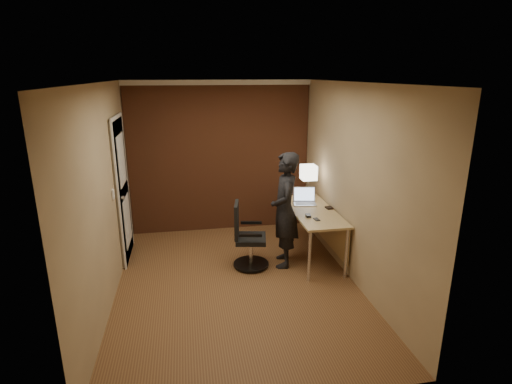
% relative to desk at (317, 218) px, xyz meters
% --- Properties ---
extents(room, '(4.00, 4.00, 4.00)m').
position_rel_desk_xyz_m(room, '(-1.53, 0.95, 0.77)').
color(room, brown).
rests_on(room, ground).
extents(desk, '(0.60, 1.50, 0.73)m').
position_rel_desk_xyz_m(desk, '(0.00, 0.00, 0.00)').
color(desk, '#D8BA7C').
rests_on(desk, ground).
extents(desk_lamp, '(0.22, 0.22, 0.54)m').
position_rel_desk_xyz_m(desk_lamp, '(0.00, 0.50, 0.55)').
color(desk_lamp, silver).
rests_on(desk_lamp, desk).
extents(laptop, '(0.37, 0.31, 0.23)m').
position_rel_desk_xyz_m(laptop, '(-0.10, 0.31, 0.19)').
color(laptop, silver).
rests_on(laptop, desk).
extents(mouse, '(0.07, 0.11, 0.03)m').
position_rel_desk_xyz_m(mouse, '(-0.22, -0.27, 0.14)').
color(mouse, black).
rests_on(mouse, desk).
extents(phone, '(0.07, 0.12, 0.01)m').
position_rel_desk_xyz_m(phone, '(-0.15, -0.40, 0.13)').
color(phone, black).
rests_on(phone, desk).
extents(wallet, '(0.10, 0.12, 0.02)m').
position_rel_desk_xyz_m(wallet, '(0.18, 0.01, 0.14)').
color(wallet, black).
rests_on(wallet, desk).
extents(office_chair, '(0.49, 0.55, 0.91)m').
position_rel_desk_xyz_m(office_chair, '(-1.05, -0.14, -0.20)').
color(office_chair, black).
rests_on(office_chair, ground).
extents(person, '(0.48, 0.65, 1.60)m').
position_rel_desk_xyz_m(person, '(-0.52, -0.15, 0.20)').
color(person, black).
rests_on(person, ground).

